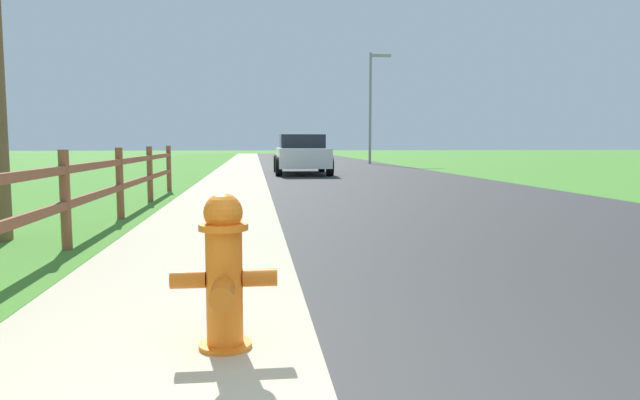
{
  "coord_description": "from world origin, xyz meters",
  "views": [
    {
      "loc": [
        -0.36,
        -1.69,
        1.16
      ],
      "look_at": [
        0.51,
        5.87,
        0.4
      ],
      "focal_mm": 32.32,
      "sensor_mm": 36.0,
      "label": 1
    }
  ],
  "objects": [
    {
      "name": "ground_plane",
      "position": [
        0.0,
        25.0,
        0.0
      ],
      "size": [
        120.0,
        120.0,
        0.0
      ],
      "primitive_type": "plane",
      "color": "#44812C"
    },
    {
      "name": "road_asphalt",
      "position": [
        3.5,
        27.0,
        0.0
      ],
      "size": [
        7.0,
        66.0,
        0.01
      ],
      "primitive_type": "cube",
      "color": "#333333",
      "rests_on": "ground"
    },
    {
      "name": "curb_concrete",
      "position": [
        -3.0,
        27.0,
        0.0
      ],
      "size": [
        6.0,
        66.0,
        0.01
      ],
      "primitive_type": "cube",
      "color": "#B3A88A",
      "rests_on": "ground"
    },
    {
      "name": "grass_verge",
      "position": [
        -4.5,
        27.0,
        0.01
      ],
      "size": [
        5.0,
        66.0,
        0.0
      ],
      "primitive_type": "cube",
      "color": "#44812C",
      "rests_on": "ground"
    },
    {
      "name": "fire_hydrant",
      "position": [
        -0.54,
        1.5,
        0.44
      ],
      "size": [
        0.59,
        0.48,
        0.88
      ],
      "color": "orange",
      "rests_on": "ground"
    },
    {
      "name": "rail_fence",
      "position": [
        -2.38,
        6.0,
        0.64
      ],
      "size": [
        0.11,
        12.85,
        1.09
      ],
      "color": "brown",
      "rests_on": "ground"
    },
    {
      "name": "parked_suv_white",
      "position": [
        1.4,
        19.62,
        0.73
      ],
      "size": [
        2.05,
        4.55,
        1.45
      ],
      "color": "white",
      "rests_on": "ground"
    },
    {
      "name": "street_lamp",
      "position": [
        6.04,
        29.18,
        3.57
      ],
      "size": [
        1.17,
        0.2,
        5.95
      ],
      "color": "gray",
      "rests_on": "ground"
    }
  ]
}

